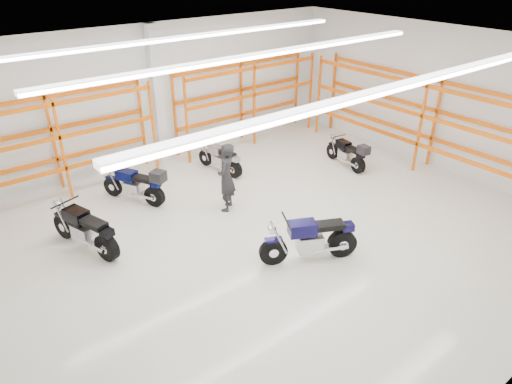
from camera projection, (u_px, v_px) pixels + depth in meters
ground at (271, 232)px, 11.76m from camera, size 14.00×14.00×0.00m
room_shell at (272, 109)px, 10.23m from camera, size 14.02×12.02×4.51m
motorcycle_main at (313, 240)px, 10.51m from camera, size 2.16×1.21×1.15m
motorcycle_back_a at (86, 231)px, 10.85m from camera, size 0.97×2.24×1.13m
motorcycle_back_b at (138, 185)px, 12.93m from camera, size 1.21×2.02×1.12m
motorcycle_back_c at (221, 159)px, 14.75m from camera, size 0.64×1.93×0.95m
motorcycle_back_d at (349, 154)px, 15.06m from camera, size 0.66×1.94×1.00m
standing_man at (226, 177)px, 12.39m from camera, size 0.84×0.83×1.95m
structural_column at (157, 96)px, 14.75m from camera, size 0.32×0.32×4.50m
pallet_racking_back_left at (56, 136)px, 12.88m from camera, size 5.67×0.87×3.00m
pallet_racking_back_right at (248, 95)px, 16.57m from camera, size 5.67×0.87×3.00m
pallet_racking_side at (429, 115)px, 14.42m from camera, size 0.87×9.07×3.00m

